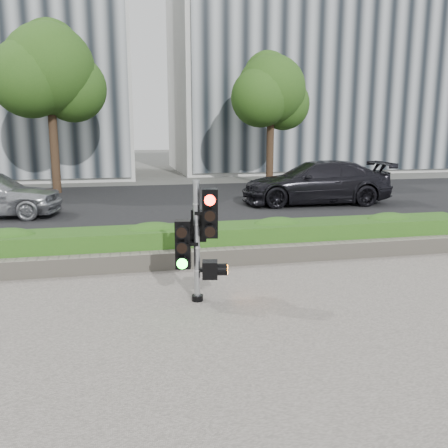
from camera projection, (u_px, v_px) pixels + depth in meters
The scene contains 11 objects.
ground at pixel (239, 299), 7.72m from camera, with size 120.00×120.00×0.00m, color #51514C.
sidewalk at pixel (294, 374), 5.32m from camera, with size 16.00×11.00×0.03m, color #9E9389.
road at pixel (172, 205), 17.30m from camera, with size 60.00×13.00×0.02m, color black.
curb at pixel (205, 249), 10.73m from camera, with size 60.00×0.25×0.12m, color gray.
stone_wall at pixel (216, 257), 9.50m from camera, with size 12.00×0.32×0.34m, color gray.
hedge at pixel (210, 242), 10.09m from camera, with size 12.00×1.00×0.68m, color #57952D.
building_right at pixel (305, 82), 32.82m from camera, with size 18.00×10.00×12.00m, color #B7B7B2.
tree_left at pixel (49, 73), 19.72m from camera, with size 4.61×4.03×7.34m.
tree_right at pixel (270, 93), 22.90m from camera, with size 4.10×3.58×6.53m.
traffic_signal at pixel (198, 235), 7.39m from camera, with size 0.70×0.55×1.93m.
car_dark at pixel (316, 182), 17.44m from camera, with size 2.21×5.44×1.58m, color black.
Camera 1 is at (-1.82, -7.11, 2.71)m, focal length 38.00 mm.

